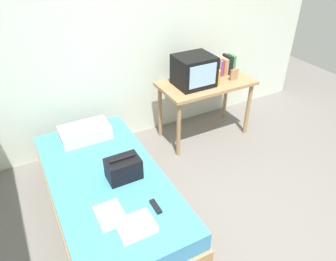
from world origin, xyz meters
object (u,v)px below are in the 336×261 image
at_px(picture_frame, 234,75).
at_px(magazine, 110,215).
at_px(folded_towel, 136,226).
at_px(desk, 206,89).
at_px(book_row, 224,65).
at_px(water_bottle, 217,78).
at_px(pillow, 85,133).
at_px(remote_dark, 156,206).
at_px(handbag, 123,169).
at_px(tv, 194,71).
at_px(bed, 109,196).

relative_size(picture_frame, magazine, 0.48).
bearing_deg(folded_towel, desk, 42.12).
bearing_deg(magazine, book_row, 32.89).
distance_m(water_bottle, pillow, 1.65).
relative_size(desk, remote_dark, 7.44).
relative_size(book_row, folded_towel, 0.96).
bearing_deg(handbag, folded_towel, -103.17).
bearing_deg(folded_towel, handbag, 76.83).
height_order(water_bottle, remote_dark, water_bottle).
bearing_deg(pillow, tv, 2.51).
distance_m(pillow, magazine, 1.14).
bearing_deg(remote_dark, folded_towel, -151.73).
relative_size(magazine, folded_towel, 1.04).
relative_size(pillow, handbag, 1.70).
bearing_deg(book_row, magazine, -147.11).
bearing_deg(water_bottle, picture_frame, 2.27).
distance_m(book_row, folded_towel, 2.46).
bearing_deg(desk, handbag, -149.80).
bearing_deg(desk, magazine, -144.69).
bearing_deg(tv, folded_towel, -134.15).
height_order(book_row, picture_frame, book_row).
relative_size(bed, water_bottle, 11.08).
bearing_deg(bed, handbag, -29.02).
xyz_separation_m(bed, magazine, (-0.12, -0.44, 0.24)).
bearing_deg(picture_frame, bed, -161.28).
xyz_separation_m(desk, magazine, (-1.68, -1.19, -0.19)).
relative_size(handbag, remote_dark, 1.92).
height_order(bed, tv, tv).
bearing_deg(water_bottle, tv, 153.90).
relative_size(book_row, magazine, 0.93).
distance_m(magazine, remote_dark, 0.36).
relative_size(book_row, pillow, 0.53).
height_order(picture_frame, pillow, picture_frame).
xyz_separation_m(water_bottle, folded_towel, (-1.62, -1.29, -0.35)).
bearing_deg(tv, handbag, -146.05).
bearing_deg(tv, book_row, 11.62).
distance_m(bed, picture_frame, 2.09).
relative_size(picture_frame, folded_towel, 0.50).
xyz_separation_m(book_row, handbag, (-1.75, -0.94, -0.30)).
bearing_deg(water_bottle, remote_dark, -139.99).
xyz_separation_m(desk, handbag, (-1.42, -0.83, -0.09)).
distance_m(picture_frame, magazine, 2.31).
bearing_deg(pillow, remote_dark, -79.78).
distance_m(bed, pillow, 0.76).
height_order(pillow, magazine, pillow).
height_order(bed, magazine, magazine).
bearing_deg(bed, book_row, 24.38).
relative_size(tv, picture_frame, 3.17).
xyz_separation_m(book_row, remote_dark, (-1.66, -1.40, -0.39)).
xyz_separation_m(picture_frame, pillow, (-1.88, 0.05, -0.29)).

